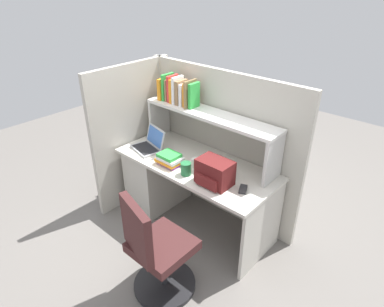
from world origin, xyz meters
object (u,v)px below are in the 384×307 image
at_px(backpack, 214,173).
at_px(computer_mouse, 243,189).
at_px(office_chair, 157,254).
at_px(laptop, 150,144).
at_px(paper_cup, 196,163).
at_px(snack_canister, 186,169).

bearing_deg(backpack, computer_mouse, 16.43).
bearing_deg(computer_mouse, backpack, 171.69).
bearing_deg(computer_mouse, office_chair, -134.56).
height_order(computer_mouse, office_chair, office_chair).
relative_size(laptop, paper_cup, 4.20).
xyz_separation_m(laptop, office_chair, (0.87, -0.74, -0.39)).
xyz_separation_m(paper_cup, office_chair, (0.28, -0.78, -0.38)).
relative_size(laptop, backpack, 1.20).
distance_m(backpack, paper_cup, 0.33).
relative_size(paper_cup, snack_canister, 0.73).
bearing_deg(office_chair, backpack, -76.99).
distance_m(backpack, computer_mouse, 0.28).
xyz_separation_m(computer_mouse, paper_cup, (-0.55, 0.03, 0.03)).
bearing_deg(snack_canister, office_chair, -67.45).
distance_m(computer_mouse, snack_canister, 0.55).
relative_size(laptop, computer_mouse, 3.47).
xyz_separation_m(backpack, office_chair, (-0.02, -0.68, -0.44)).
distance_m(laptop, paper_cup, 0.59).
height_order(backpack, office_chair, backpack).
distance_m(laptop, snack_canister, 0.62).
relative_size(paper_cup, office_chair, 0.09).
height_order(computer_mouse, paper_cup, paper_cup).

